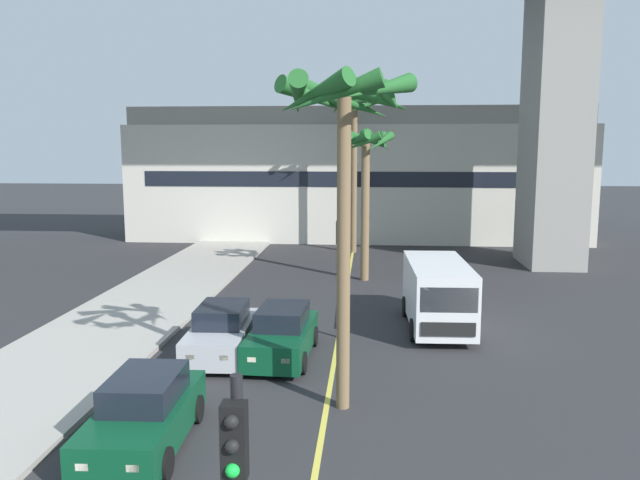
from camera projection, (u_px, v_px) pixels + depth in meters
sidewalk_left at (16, 394)px, 16.02m from camera, size 4.80×80.00×0.15m
lane_stripe_center at (341, 319)px, 23.28m from camera, size 0.14×56.00×0.01m
pier_building_backdrop at (356, 174)px, 44.45m from camera, size 31.07×8.04×9.05m
car_queue_front at (282, 335)px, 18.94m from camera, size 1.96×4.16×1.56m
car_queue_second at (144, 414)px, 13.27m from camera, size 1.94×4.15×1.56m
car_queue_third at (222, 332)px, 19.17m from camera, size 1.95×4.16×1.56m
delivery_van at (438, 293)px, 21.94m from camera, size 2.27×5.30×2.36m
traffic_light_median_far at (340, 259)px, 20.57m from camera, size 0.24×0.37×4.20m
palm_tree_near_median at (344, 127)px, 14.39m from camera, size 3.36×3.35×8.11m
palm_tree_mid_median at (366, 161)px, 29.38m from camera, size 2.76×2.76×7.25m
palm_tree_far_median at (354, 128)px, 37.23m from camera, size 3.16×3.19×9.45m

